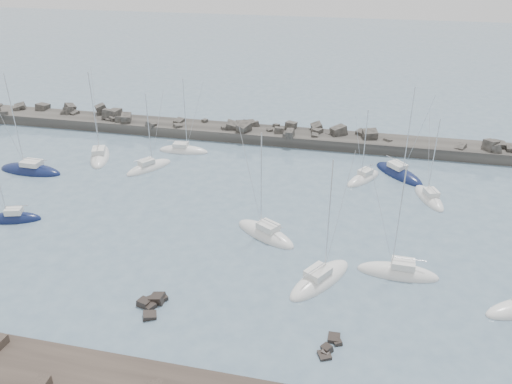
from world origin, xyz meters
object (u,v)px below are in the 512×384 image
sailboat_4 (183,151)px  sailboat_8 (399,174)px  sailboat_3 (149,168)px  sailboat_9 (398,273)px  sailboat_10 (429,198)px  sailboat_1 (100,157)px  sailboat_13 (31,171)px  sailboat_6 (363,179)px  sailboat_7 (320,280)px  sailboat_5 (265,234)px  sailboat_2 (13,219)px

sailboat_4 → sailboat_8: sailboat_8 is taller
sailboat_3 → sailboat_4: bearing=70.7°
sailboat_9 → sailboat_10: sailboat_9 is taller
sailboat_4 → sailboat_10: 40.19m
sailboat_1 → sailboat_13: (-7.76, -7.41, -0.01)m
sailboat_1 → sailboat_8: bearing=4.7°
sailboat_4 → sailboat_6: 30.47m
sailboat_13 → sailboat_10: bearing=4.0°
sailboat_1 → sailboat_7: 46.41m
sailboat_7 → sailboat_10: bearing=60.0°
sailboat_9 → sailboat_5: bearing=163.7°
sailboat_9 → sailboat_10: (4.65, 18.81, -0.01)m
sailboat_10 → sailboat_3: bearing=178.6°
sailboat_9 → sailboat_10: 19.37m
sailboat_3 → sailboat_5: sailboat_5 is taller
sailboat_5 → sailboat_8: (16.23, 21.52, -0.01)m
sailboat_3 → sailboat_7: 37.20m
sailboat_10 → sailboat_8: bearing=118.3°
sailboat_4 → sailboat_8: bearing=-2.8°
sailboat_1 → sailboat_9: 51.91m
sailboat_5 → sailboat_9: size_ratio=1.03×
sailboat_4 → sailboat_6: sailboat_4 is taller
sailboat_6 → sailboat_9: 23.59m
sailboat_1 → sailboat_7: size_ratio=1.03×
sailboat_1 → sailboat_7: sailboat_1 is taller
sailboat_1 → sailboat_2: 21.17m
sailboat_1 → sailboat_13: bearing=-136.3°
sailboat_5 → sailboat_9: sailboat_5 is taller
sailboat_3 → sailboat_6: size_ratio=1.09×
sailboat_3 → sailboat_4: size_ratio=0.96×
sailboat_8 → sailboat_13: (-55.50, -11.34, -0.00)m
sailboat_10 → sailboat_13: sailboat_13 is taller
sailboat_2 → sailboat_7: (39.70, -4.06, -0.01)m
sailboat_8 → sailboat_13: bearing=-168.4°
sailboat_2 → sailboat_6: (43.29, 22.23, -0.02)m
sailboat_1 → sailboat_9: size_ratio=1.11×
sailboat_5 → sailboat_10: size_ratio=1.14×
sailboat_1 → sailboat_4: sailboat_1 is taller
sailboat_4 → sailboat_5: (19.07, -23.22, 0.02)m
sailboat_5 → sailboat_7: (7.46, -7.62, -0.01)m
sailboat_6 → sailboat_13: 51.03m
sailboat_3 → sailboat_9: 42.25m
sailboat_1 → sailboat_6: sailboat_1 is taller
sailboat_1 → sailboat_9: (46.97, -22.10, -0.01)m
sailboat_2 → sailboat_7: sailboat_7 is taller
sailboat_4 → sailboat_9: size_ratio=0.98×
sailboat_3 → sailboat_9: bearing=-28.0°
sailboat_6 → sailboat_10: 10.06m
sailboat_8 → sailboat_5: bearing=-127.0°
sailboat_8 → sailboat_1: bearing=-175.3°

